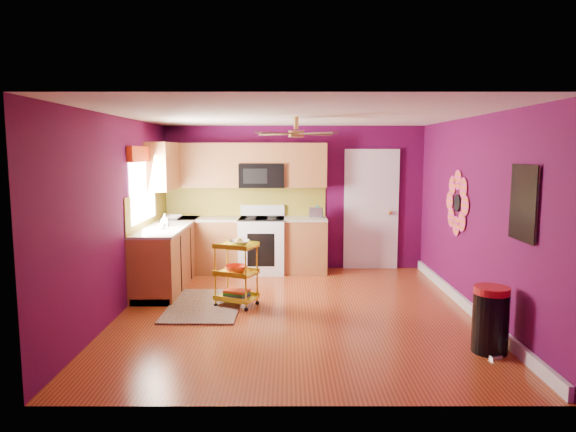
{
  "coord_description": "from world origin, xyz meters",
  "views": [
    {
      "loc": [
        -0.11,
        -6.44,
        2.05
      ],
      "look_at": [
        -0.11,
        0.4,
        1.19
      ],
      "focal_mm": 32.0,
      "sensor_mm": 36.0,
      "label": 1
    }
  ],
  "objects": [
    {
      "name": "soap_bottle_b",
      "position": [
        -2.0,
        1.35,
        1.02
      ],
      "size": [
        0.12,
        0.12,
        0.16
      ],
      "primitive_type": "imported",
      "color": "white",
      "rests_on": "lower_cabinets"
    },
    {
      "name": "ceiling_fan",
      "position": [
        0.0,
        0.2,
        2.29
      ],
      "size": [
        1.01,
        1.01,
        0.26
      ],
      "color": "#BF8C3F",
      "rests_on": "ground"
    },
    {
      "name": "panel_door",
      "position": [
        1.35,
        2.47,
        1.02
      ],
      "size": [
        0.95,
        0.11,
        2.15
      ],
      "color": "white",
      "rests_on": "ground"
    },
    {
      "name": "trash_can",
      "position": [
        1.97,
        -1.36,
        0.34
      ],
      "size": [
        0.46,
        0.46,
        0.69
      ],
      "color": "black",
      "rests_on": "ground"
    },
    {
      "name": "electric_range",
      "position": [
        -0.55,
        2.17,
        0.48
      ],
      "size": [
        0.76,
        0.66,
        1.13
      ],
      "color": "white",
      "rests_on": "ground"
    },
    {
      "name": "room_envelope",
      "position": [
        0.03,
        0.0,
        1.63
      ],
      "size": [
        4.54,
        5.04,
        2.52
      ],
      "color": "#4F093A",
      "rests_on": "ground"
    },
    {
      "name": "shag_rug",
      "position": [
        -1.22,
        0.22,
        0.01
      ],
      "size": [
        0.96,
        1.55,
        0.02
      ],
      "primitive_type": "cube",
      "rotation": [
        0.0,
        0.0,
        -0.01
      ],
      "color": "black",
      "rests_on": "ground"
    },
    {
      "name": "lower_cabinets",
      "position": [
        -1.35,
        1.82,
        0.43
      ],
      "size": [
        2.81,
        2.31,
        0.94
      ],
      "color": "brown",
      "rests_on": "ground"
    },
    {
      "name": "right_wall_art",
      "position": [
        2.23,
        -0.34,
        1.44
      ],
      "size": [
        0.04,
        2.74,
        1.04
      ],
      "color": "black",
      "rests_on": "ground"
    },
    {
      "name": "ground",
      "position": [
        0.0,
        0.0,
        0.0
      ],
      "size": [
        5.0,
        5.0,
        0.0
      ],
      "primitive_type": "plane",
      "color": "maroon",
      "rests_on": "ground"
    },
    {
      "name": "soap_bottle_a",
      "position": [
        -1.94,
        1.16,
        1.04
      ],
      "size": [
        0.09,
        0.09,
        0.19
      ],
      "primitive_type": "imported",
      "color": "#EA3F72",
      "rests_on": "lower_cabinets"
    },
    {
      "name": "counter_dish",
      "position": [
        -2.0,
        2.01,
        0.97
      ],
      "size": [
        0.28,
        0.28,
        0.07
      ],
      "primitive_type": "imported",
      "color": "white",
      "rests_on": "lower_cabinets"
    },
    {
      "name": "upper_cabinetry",
      "position": [
        -1.24,
        2.17,
        1.8
      ],
      "size": [
        2.8,
        2.3,
        1.26
      ],
      "color": "brown",
      "rests_on": "ground"
    },
    {
      "name": "teal_kettle",
      "position": [
        0.4,
        2.24,
        1.02
      ],
      "size": [
        0.18,
        0.18,
        0.21
      ],
      "color": "teal",
      "rests_on": "lower_cabinets"
    },
    {
      "name": "rolling_cart",
      "position": [
        -0.79,
        0.23,
        0.48
      ],
      "size": [
        0.62,
        0.55,
        0.93
      ],
      "color": "yellow",
      "rests_on": "ground"
    },
    {
      "name": "toaster",
      "position": [
        0.36,
        2.2,
        1.03
      ],
      "size": [
        0.22,
        0.15,
        0.18
      ],
      "primitive_type": "cube",
      "color": "beige",
      "rests_on": "lower_cabinets"
    },
    {
      "name": "left_window",
      "position": [
        -2.22,
        1.05,
        1.74
      ],
      "size": [
        0.08,
        1.35,
        1.08
      ],
      "color": "white",
      "rests_on": "ground"
    },
    {
      "name": "counter_cup",
      "position": [
        -1.92,
        0.89,
        0.98
      ],
      "size": [
        0.11,
        0.11,
        0.09
      ],
      "primitive_type": "imported",
      "color": "white",
      "rests_on": "lower_cabinets"
    }
  ]
}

